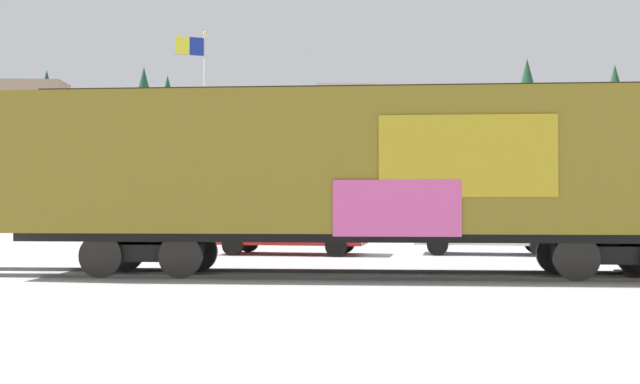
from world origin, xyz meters
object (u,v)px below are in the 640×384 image
object	(u,v)px
freight_car	(376,168)
flagpole	(202,113)
parked_car_red	(290,226)
parked_car_white	(489,225)

from	to	relation	value
freight_car	flagpole	size ratio (longest dim) A/B	1.89
flagpole	parked_car_red	size ratio (longest dim) A/B	1.69
flagpole	parked_car_white	size ratio (longest dim) A/B	1.78
parked_car_white	parked_car_red	bearing A→B (deg)	179.75
freight_car	parked_car_red	bearing A→B (deg)	107.48
flagpole	parked_car_red	xyz separation A→B (m)	(3.65, -5.39, -4.20)
parked_car_red	parked_car_white	size ratio (longest dim) A/B	1.05
freight_car	flagpole	xyz separation A→B (m)	(-5.80, 12.21, 2.75)
freight_car	flagpole	distance (m)	13.79
flagpole	parked_car_white	xyz separation A→B (m)	(9.80, -5.41, -4.17)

